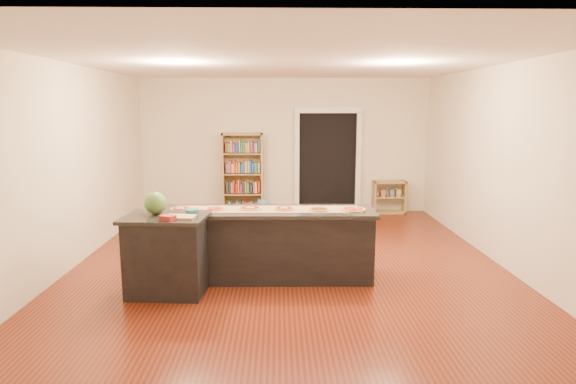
{
  "coord_description": "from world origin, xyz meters",
  "views": [
    {
      "loc": [
        -0.14,
        -6.61,
        2.19
      ],
      "look_at": [
        0.0,
        0.2,
        1.0
      ],
      "focal_mm": 30.0,
      "sensor_mm": 36.0,
      "label": 1
    }
  ],
  "objects_px": {
    "watermelon": "(156,203)",
    "waste_bin": "(263,207)",
    "kitchen_island": "(267,244)",
    "low_shelf": "(389,197)",
    "side_counter": "(167,254)",
    "bookshelf": "(243,174)"
  },
  "relations": [
    {
      "from": "kitchen_island",
      "to": "waste_bin",
      "type": "height_order",
      "value": "kitchen_island"
    },
    {
      "from": "bookshelf",
      "to": "watermelon",
      "type": "distance_m",
      "value": 4.37
    },
    {
      "from": "watermelon",
      "to": "waste_bin",
      "type": "bearing_deg",
      "value": 75.02
    },
    {
      "from": "kitchen_island",
      "to": "low_shelf",
      "type": "xyz_separation_m",
      "value": [
        2.48,
        3.9,
        -0.12
      ]
    },
    {
      "from": "low_shelf",
      "to": "bookshelf",
      "type": "bearing_deg",
      "value": -179.94
    },
    {
      "from": "low_shelf",
      "to": "waste_bin",
      "type": "bearing_deg",
      "value": -178.14
    },
    {
      "from": "bookshelf",
      "to": "low_shelf",
      "type": "bearing_deg",
      "value": 0.06
    },
    {
      "from": "bookshelf",
      "to": "low_shelf",
      "type": "distance_m",
      "value": 3.11
    },
    {
      "from": "side_counter",
      "to": "waste_bin",
      "type": "bearing_deg",
      "value": 81.22
    },
    {
      "from": "bookshelf",
      "to": "waste_bin",
      "type": "distance_m",
      "value": 0.8
    },
    {
      "from": "bookshelf",
      "to": "watermelon",
      "type": "height_order",
      "value": "bookshelf"
    },
    {
      "from": "bookshelf",
      "to": "watermelon",
      "type": "xyz_separation_m",
      "value": [
        -0.72,
        -4.31,
        0.24
      ]
    },
    {
      "from": "bookshelf",
      "to": "waste_bin",
      "type": "height_order",
      "value": "bookshelf"
    },
    {
      "from": "kitchen_island",
      "to": "waste_bin",
      "type": "xyz_separation_m",
      "value": [
        -0.18,
        3.81,
        -0.3
      ]
    },
    {
      "from": "kitchen_island",
      "to": "watermelon",
      "type": "xyz_separation_m",
      "value": [
        -1.31,
        -0.41,
        0.63
      ]
    },
    {
      "from": "bookshelf",
      "to": "waste_bin",
      "type": "bearing_deg",
      "value": -11.33
    },
    {
      "from": "kitchen_island",
      "to": "bookshelf",
      "type": "bearing_deg",
      "value": 99.46
    },
    {
      "from": "kitchen_island",
      "to": "side_counter",
      "type": "distance_m",
      "value": 1.28
    },
    {
      "from": "kitchen_island",
      "to": "waste_bin",
      "type": "relative_size",
      "value": 8.58
    },
    {
      "from": "waste_bin",
      "to": "watermelon",
      "type": "relative_size",
      "value": 1.21
    },
    {
      "from": "kitchen_island",
      "to": "side_counter",
      "type": "relative_size",
      "value": 2.86
    },
    {
      "from": "side_counter",
      "to": "low_shelf",
      "type": "bearing_deg",
      "value": 54.55
    }
  ]
}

